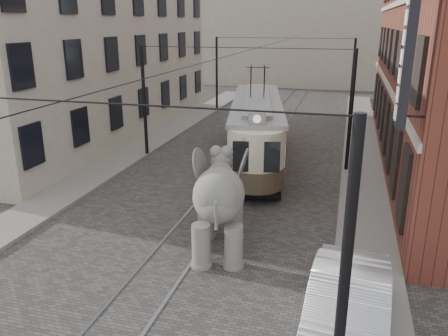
% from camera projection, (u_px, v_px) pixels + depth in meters
% --- Properties ---
extents(ground, '(120.00, 120.00, 0.00)m').
position_uv_depth(ground, '(212.00, 206.00, 18.53)').
color(ground, '#484643').
extents(tram_rails, '(1.54, 80.00, 0.02)m').
position_uv_depth(tram_rails, '(212.00, 206.00, 18.52)').
color(tram_rails, slate).
rests_on(tram_rails, ground).
extents(sidewalk_right, '(2.00, 60.00, 0.15)m').
position_uv_depth(sidewalk_right, '(365.00, 221.00, 16.99)').
color(sidewalk_right, slate).
rests_on(sidewalk_right, ground).
extents(sidewalk_left, '(2.00, 60.00, 0.15)m').
position_uv_depth(sidewalk_left, '(72.00, 189.00, 20.14)').
color(sidewalk_left, slate).
rests_on(sidewalk_left, ground).
extents(stucco_building, '(7.00, 24.00, 10.00)m').
position_uv_depth(stucco_building, '(92.00, 57.00, 28.93)').
color(stucco_building, gray).
rests_on(stucco_building, ground).
extents(distant_block, '(28.00, 10.00, 14.00)m').
position_uv_depth(distant_block, '(310.00, 23.00, 53.06)').
color(distant_block, gray).
rests_on(distant_block, ground).
extents(catenary, '(11.00, 30.20, 6.00)m').
position_uv_depth(catenary, '(237.00, 111.00, 22.24)').
color(catenary, black).
rests_on(catenary, ground).
extents(tram, '(4.99, 12.79, 4.97)m').
position_uv_depth(tram, '(257.00, 114.00, 24.11)').
color(tram, beige).
rests_on(tram, ground).
extents(elephant, '(3.85, 5.54, 3.09)m').
position_uv_depth(elephant, '(219.00, 208.00, 14.43)').
color(elephant, '#64615C').
rests_on(elephant, ground).
extents(parked_car, '(2.13, 5.26, 1.70)m').
position_uv_depth(parked_car, '(347.00, 312.00, 10.38)').
color(parked_car, '#B7B7BC').
rests_on(parked_car, ground).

